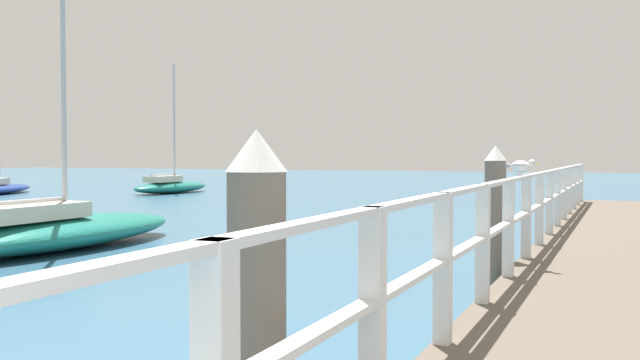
# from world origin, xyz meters

# --- Properties ---
(pier_deck) EXTENTS (2.21, 23.49, 0.50)m
(pier_deck) POSITION_xyz_m (0.00, 11.75, 0.25)
(pier_deck) COLOR brown
(pier_deck) RESTS_ON ground_plane
(pier_railing) EXTENTS (0.12, 22.01, 1.11)m
(pier_railing) POSITION_xyz_m (-1.03, 11.75, 1.18)
(pier_railing) COLOR white
(pier_railing) RESTS_ON pier_deck
(dock_piling_near) EXTENTS (0.29, 0.29, 2.01)m
(dock_piling_near) POSITION_xyz_m (-1.41, 3.35, 1.01)
(dock_piling_near) COLOR #6B6056
(dock_piling_near) RESTS_ON ground_plane
(dock_piling_far) EXTENTS (0.29, 0.29, 2.01)m
(dock_piling_far) POSITION_xyz_m (-1.41, 10.00, 1.01)
(dock_piling_far) COLOR #6B6056
(dock_piling_far) RESTS_ON ground_plane
(seagull_foreground) EXTENTS (0.43, 0.28, 0.21)m
(seagull_foreground) POSITION_xyz_m (-1.02, 9.58, 1.75)
(seagull_foreground) COLOR white
(seagull_foreground) RESTS_ON pier_railing
(boat_0) EXTENTS (2.38, 6.80, 8.46)m
(boat_0) POSITION_xyz_m (-10.31, 11.23, 0.39)
(boat_0) COLOR #197266
(boat_0) RESTS_ON ground_plane
(boat_2) EXTENTS (1.89, 5.32, 6.36)m
(boat_2) POSITION_xyz_m (-20.30, 29.47, 0.36)
(boat_2) COLOR #197266
(boat_2) RESTS_ON ground_plane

